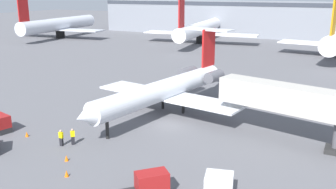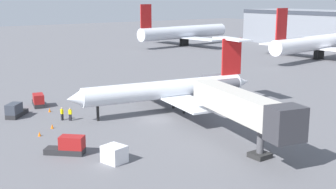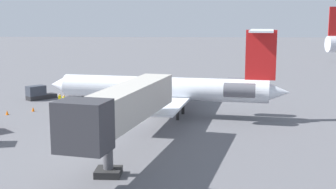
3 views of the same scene
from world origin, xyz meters
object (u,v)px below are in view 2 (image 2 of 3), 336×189
at_px(ground_crew_loader, 62,114).
at_px(parked_airliner_west_end, 184,32).
at_px(traffic_cone_mid, 52,126).
at_px(parked_airliner_west_mid, 319,43).
at_px(jet_bridge, 247,109).
at_px(baggage_tug_trailing, 15,111).
at_px(cargo_container_uld, 114,154).
at_px(baggage_tug_lead, 69,146).
at_px(traffic_cone_near, 50,110).
at_px(ground_crew_marshaller, 70,114).
at_px(regional_jet, 172,88).
at_px(baggage_tug_spare, 38,101).
at_px(traffic_cone_far, 39,134).

bearing_deg(ground_crew_loader, parked_airliner_west_end, 132.09).
distance_m(traffic_cone_mid, parked_airliner_west_end, 94.21).
distance_m(ground_crew_loader, parked_airliner_west_mid, 77.27).
height_order(jet_bridge, baggage_tug_trailing, jet_bridge).
bearing_deg(cargo_container_uld, baggage_tug_lead, -150.89).
xyz_separation_m(baggage_tug_trailing, traffic_cone_near, (0.14, 4.62, -0.56)).
xyz_separation_m(jet_bridge, traffic_cone_near, (-26.73, -10.71, -4.11)).
distance_m(baggage_tug_lead, cargo_container_uld, 5.35).
height_order(traffic_cone_near, parked_airliner_west_end, parked_airliner_west_end).
height_order(ground_crew_marshaller, ground_crew_loader, same).
bearing_deg(ground_crew_loader, parked_airliner_west_mid, 101.79).
relative_size(jet_bridge, traffic_cone_mid, 31.54).
distance_m(baggage_tug_trailing, traffic_cone_mid, 8.10).
bearing_deg(parked_airliner_west_mid, jet_bridge, -59.84).
relative_size(ground_crew_marshaller, parked_airliner_west_mid, 0.04).
xyz_separation_m(ground_crew_loader, baggage_tug_trailing, (-5.09, -4.38, -0.02)).
relative_size(regional_jet, baggage_tug_trailing, 7.05).
height_order(baggage_tug_spare, traffic_cone_far, baggage_tug_spare).
relative_size(cargo_container_uld, parked_airliner_west_end, 0.07).
height_order(cargo_container_uld, parked_airliner_west_end, parked_airliner_west_end).
height_order(jet_bridge, parked_airliner_west_end, parked_airliner_west_end).
relative_size(baggage_tug_spare, traffic_cone_far, 7.67).
bearing_deg(baggage_tug_lead, traffic_cone_mid, 168.13).
distance_m(regional_jet, traffic_cone_far, 19.07).
xyz_separation_m(ground_crew_marshaller, traffic_cone_far, (4.00, -5.53, -0.58)).
relative_size(traffic_cone_near, traffic_cone_mid, 1.00).
bearing_deg(baggage_tug_lead, baggage_tug_spare, 167.80).
bearing_deg(parked_airliner_west_mid, traffic_cone_far, -75.64).
distance_m(cargo_container_uld, traffic_cone_far, 12.55).
xyz_separation_m(traffic_cone_near, traffic_cone_far, (9.75, -5.01, 0.00)).
distance_m(baggage_tug_lead, traffic_cone_near, 17.90).
bearing_deg(parked_airliner_west_end, baggage_tug_lead, -44.46).
bearing_deg(traffic_cone_mid, ground_crew_loader, 138.41).
relative_size(regional_jet, traffic_cone_near, 49.67).
height_order(baggage_tug_lead, traffic_cone_mid, baggage_tug_lead).
xyz_separation_m(regional_jet, baggage_tug_lead, (7.54, -18.52, -2.46)).
height_order(baggage_tug_spare, cargo_container_uld, baggage_tug_spare).
xyz_separation_m(traffic_cone_near, parked_airliner_west_end, (-55.68, 66.88, 4.02)).
distance_m(ground_crew_marshaller, traffic_cone_near, 5.80).
bearing_deg(traffic_cone_near, jet_bridge, 21.84).
bearing_deg(baggage_tug_trailing, cargo_container_uld, 6.51).
height_order(jet_bridge, baggage_tug_spare, jet_bridge).
distance_m(ground_crew_marshaller, traffic_cone_far, 6.85).
height_order(traffic_cone_near, traffic_cone_far, same).
bearing_deg(traffic_cone_far, regional_jet, 90.06).
relative_size(regional_jet, ground_crew_loader, 16.16).
distance_m(baggage_tug_spare, parked_airliner_west_end, 84.68).
relative_size(ground_crew_loader, cargo_container_uld, 0.69).
relative_size(baggage_tug_lead, parked_airliner_west_end, 0.11).
relative_size(regional_jet, baggage_tug_lead, 7.09).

